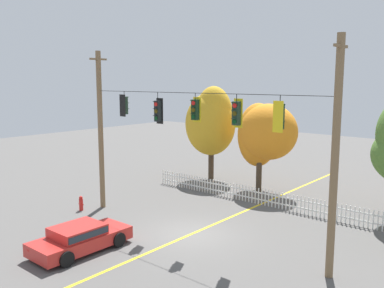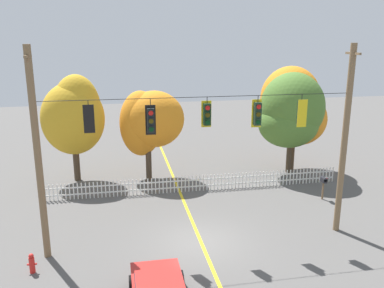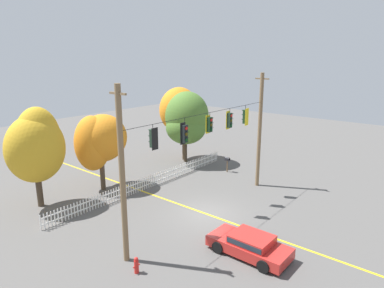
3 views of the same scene
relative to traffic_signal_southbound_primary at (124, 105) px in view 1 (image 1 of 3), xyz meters
The scene contains 13 objects.
ground 7.51m from the traffic_signal_southbound_primary, ahead, with size 80.00×80.00×0.00m, color #565451.
lane_centerline_stripe 7.51m from the traffic_signal_southbound_primary, ahead, with size 0.16×36.00×0.01m, color gold.
signal_support_span 4.83m from the traffic_signal_southbound_primary, ahead, with size 13.68×1.10×8.83m.
traffic_signal_southbound_primary is the anchor object (origin of this frame).
traffic_signal_westbound_side 2.47m from the traffic_signal_southbound_primary, ahead, with size 0.43×0.38×1.55m.
traffic_signal_eastbound_side 4.83m from the traffic_signal_southbound_primary, ahead, with size 0.43×0.38×1.32m.
traffic_signal_northbound_primary 7.06m from the traffic_signal_southbound_primary, ahead, with size 0.43×0.38×1.41m.
traffic_signal_northbound_secondary 9.07m from the traffic_signal_southbound_primary, ahead, with size 0.43×0.38×1.43m.
white_picket_fence 10.02m from the traffic_signal_southbound_primary, 48.12° to the left, with size 17.94×0.06×0.98m.
autumn_maple_near_fence 9.72m from the traffic_signal_southbound_primary, 99.00° to the left, with size 3.90×3.16×6.84m.
autumn_maple_mid 9.85m from the traffic_signal_southbound_primary, 71.22° to the left, with size 4.12×3.33×5.78m.
parked_car 7.37m from the traffic_signal_southbound_primary, 63.75° to the right, with size 2.01×4.25×1.15m.
fire_hydrant 6.18m from the traffic_signal_southbound_primary, 154.38° to the right, with size 0.38×0.22×0.83m.
Camera 1 is at (12.18, -14.38, 7.19)m, focal length 38.88 mm.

